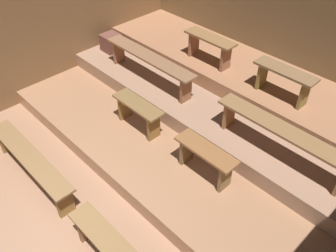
{
  "coord_description": "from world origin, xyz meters",
  "views": [
    {
      "loc": [
        2.77,
        -0.48,
        3.96
      ],
      "look_at": [
        -0.11,
        2.29,
        0.58
      ],
      "focal_mm": 38.58,
      "sensor_mm": 36.0,
      "label": 1
    }
  ],
  "objects_px": {
    "bench_floor_left": "(31,160)",
    "bench_middle_left": "(149,61)",
    "bench_upper_right": "(284,78)",
    "bench_upper_left": "(210,44)",
    "bench_lower_right": "(206,157)",
    "bench_middle_right": "(283,135)",
    "bench_lower_left": "(138,111)",
    "wooden_crate_middle": "(111,43)"
  },
  "relations": [
    {
      "from": "bench_middle_right",
      "to": "bench_upper_right",
      "type": "height_order",
      "value": "bench_upper_right"
    },
    {
      "from": "bench_floor_left",
      "to": "wooden_crate_middle",
      "type": "relative_size",
      "value": 5.84
    },
    {
      "from": "bench_lower_right",
      "to": "wooden_crate_middle",
      "type": "distance_m",
      "value": 3.43
    },
    {
      "from": "bench_floor_left",
      "to": "bench_lower_right",
      "type": "xyz_separation_m",
      "value": [
        1.77,
        1.63,
        0.21
      ]
    },
    {
      "from": "bench_upper_left",
      "to": "bench_upper_right",
      "type": "distance_m",
      "value": 1.44
    },
    {
      "from": "bench_lower_right",
      "to": "bench_upper_left",
      "type": "relative_size",
      "value": 0.96
    },
    {
      "from": "bench_floor_left",
      "to": "bench_middle_right",
      "type": "distance_m",
      "value": 3.42
    },
    {
      "from": "bench_lower_right",
      "to": "bench_upper_right",
      "type": "relative_size",
      "value": 0.96
    },
    {
      "from": "bench_upper_right",
      "to": "wooden_crate_middle",
      "type": "relative_size",
      "value": 2.88
    },
    {
      "from": "bench_middle_left",
      "to": "bench_upper_left",
      "type": "height_order",
      "value": "bench_upper_left"
    },
    {
      "from": "bench_lower_left",
      "to": "wooden_crate_middle",
      "type": "bearing_deg",
      "value": 153.78
    },
    {
      "from": "bench_floor_left",
      "to": "bench_middle_right",
      "type": "height_order",
      "value": "bench_middle_right"
    },
    {
      "from": "bench_floor_left",
      "to": "bench_middle_left",
      "type": "relative_size",
      "value": 0.98
    },
    {
      "from": "bench_lower_left",
      "to": "bench_lower_right",
      "type": "xyz_separation_m",
      "value": [
        1.37,
        0.0,
        0.0
      ]
    },
    {
      "from": "bench_lower_right",
      "to": "bench_upper_right",
      "type": "bearing_deg",
      "value": 88.86
    },
    {
      "from": "bench_lower_left",
      "to": "wooden_crate_middle",
      "type": "height_order",
      "value": "wooden_crate_middle"
    },
    {
      "from": "bench_upper_left",
      "to": "bench_upper_right",
      "type": "xyz_separation_m",
      "value": [
        1.44,
        0.0,
        0.0
      ]
    },
    {
      "from": "bench_floor_left",
      "to": "bench_upper_left",
      "type": "xyz_separation_m",
      "value": [
        0.36,
        3.27,
        0.73
      ]
    },
    {
      "from": "bench_floor_left",
      "to": "bench_middle_right",
      "type": "xyz_separation_m",
      "value": [
        2.37,
        2.41,
        0.51
      ]
    },
    {
      "from": "bench_lower_right",
      "to": "bench_middle_right",
      "type": "height_order",
      "value": "bench_middle_right"
    },
    {
      "from": "bench_upper_right",
      "to": "bench_middle_right",
      "type": "bearing_deg",
      "value": -56.19
    },
    {
      "from": "bench_floor_left",
      "to": "bench_lower_right",
      "type": "height_order",
      "value": "bench_lower_right"
    },
    {
      "from": "bench_lower_right",
      "to": "bench_lower_left",
      "type": "bearing_deg",
      "value": 180.0
    },
    {
      "from": "bench_floor_left",
      "to": "bench_upper_left",
      "type": "height_order",
      "value": "bench_upper_left"
    },
    {
      "from": "bench_middle_left",
      "to": "bench_middle_right",
      "type": "xyz_separation_m",
      "value": [
        2.58,
        0.0,
        0.0
      ]
    },
    {
      "from": "bench_middle_right",
      "to": "bench_upper_left",
      "type": "distance_m",
      "value": 2.2
    },
    {
      "from": "bench_lower_left",
      "to": "bench_lower_right",
      "type": "relative_size",
      "value": 1.0
    },
    {
      "from": "bench_floor_left",
      "to": "wooden_crate_middle",
      "type": "distance_m",
      "value": 3.02
    },
    {
      "from": "bench_lower_right",
      "to": "bench_upper_right",
      "type": "height_order",
      "value": "bench_upper_right"
    },
    {
      "from": "bench_middle_left",
      "to": "bench_upper_right",
      "type": "distance_m",
      "value": 2.2
    },
    {
      "from": "bench_lower_left",
      "to": "bench_middle_right",
      "type": "bearing_deg",
      "value": 21.49
    },
    {
      "from": "bench_upper_right",
      "to": "bench_lower_left",
      "type": "bearing_deg",
      "value": -130.61
    },
    {
      "from": "bench_floor_left",
      "to": "bench_lower_right",
      "type": "bearing_deg",
      "value": 42.8
    },
    {
      "from": "bench_middle_left",
      "to": "wooden_crate_middle",
      "type": "xyz_separation_m",
      "value": [
        -1.32,
        0.17,
        -0.21
      ]
    },
    {
      "from": "bench_lower_right",
      "to": "bench_upper_left",
      "type": "distance_m",
      "value": 2.22
    },
    {
      "from": "bench_floor_left",
      "to": "bench_middle_left",
      "type": "distance_m",
      "value": 2.48
    },
    {
      "from": "bench_upper_right",
      "to": "bench_upper_left",
      "type": "bearing_deg",
      "value": 180.0
    },
    {
      "from": "bench_middle_right",
      "to": "bench_floor_left",
      "type": "bearing_deg",
      "value": -134.51
    },
    {
      "from": "bench_middle_right",
      "to": "bench_lower_left",
      "type": "bearing_deg",
      "value": -158.51
    },
    {
      "from": "bench_lower_right",
      "to": "wooden_crate_middle",
      "type": "height_order",
      "value": "wooden_crate_middle"
    },
    {
      "from": "bench_floor_left",
      "to": "wooden_crate_middle",
      "type": "xyz_separation_m",
      "value": [
        -1.53,
        2.58,
        0.3
      ]
    },
    {
      "from": "bench_floor_left",
      "to": "bench_middle_left",
      "type": "xyz_separation_m",
      "value": [
        -0.21,
        2.41,
        0.51
      ]
    }
  ]
}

